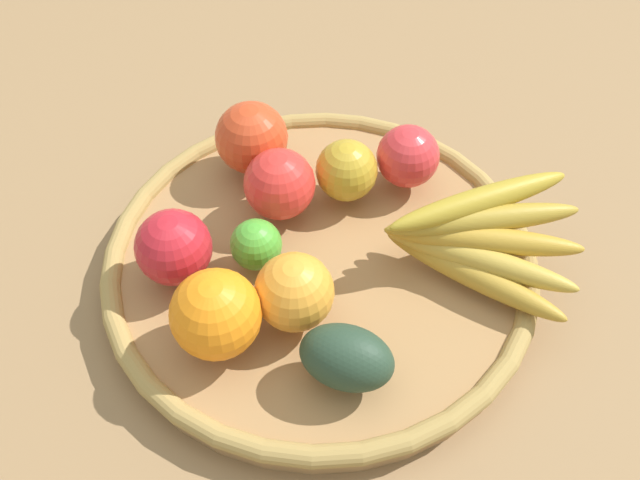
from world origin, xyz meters
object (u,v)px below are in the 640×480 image
object	(u,v)px
orange_0	(216,314)
apple_4	(347,170)
apple_3	(252,138)
banana_bunch	(480,239)
apple_1	(279,184)
avocado	(343,358)
apple_0	(173,245)
lime_0	(256,248)
apple_2	(408,156)
orange_1	(294,292)

from	to	relation	value
orange_0	apple_4	bearing A→B (deg)	47.97
orange_0	apple_3	world-z (taller)	orange_0
banana_bunch	apple_3	bearing A→B (deg)	139.07
orange_0	apple_3	xyz separation A→B (m)	(0.05, 0.22, -0.00)
banana_bunch	apple_1	bearing A→B (deg)	150.18
orange_0	banana_bunch	bearing A→B (deg)	10.71
apple_1	apple_3	distance (m)	0.07
banana_bunch	orange_0	xyz separation A→B (m)	(-0.25, -0.05, 0.00)
avocado	orange_0	bearing A→B (deg)	152.38
apple_0	avocado	bearing A→B (deg)	-46.05
lime_0	apple_1	bearing A→B (deg)	65.46
apple_4	avocado	size ratio (longest dim) A/B	0.78
apple_4	apple_0	distance (m)	0.20
banana_bunch	apple_2	xyz separation A→B (m)	(-0.04, 0.12, -0.00)
orange_1	apple_0	distance (m)	0.13
apple_1	avocado	size ratio (longest dim) A/B	0.88
apple_1	orange_0	distance (m)	0.17
apple_0	apple_1	bearing A→B (deg)	29.67
apple_0	orange_0	world-z (taller)	orange_0
apple_4	avocado	world-z (taller)	apple_4
apple_4	apple_0	size ratio (longest dim) A/B	0.88
lime_0	apple_0	distance (m)	0.08
avocado	apple_2	world-z (taller)	apple_2
apple_4	apple_1	bearing A→B (deg)	-170.17
orange_1	orange_0	distance (m)	0.07
lime_0	apple_0	bearing A→B (deg)	174.47
orange_0	orange_1	bearing A→B (deg)	12.28
apple_4	orange_0	distance (m)	0.22
apple_1	lime_0	bearing A→B (deg)	-114.54
orange_0	avocado	world-z (taller)	orange_0
banana_bunch	avocado	size ratio (longest dim) A/B	2.30
banana_bunch	orange_1	world-z (taller)	same
orange_1	apple_2	world-z (taller)	orange_1
banana_bunch	apple_4	distance (m)	0.16
lime_0	orange_0	bearing A→B (deg)	-118.22
apple_1	orange_0	world-z (taller)	orange_0
apple_1	lime_0	xyz separation A→B (m)	(-0.03, -0.07, -0.01)
banana_bunch	apple_1	xyz separation A→B (m)	(-0.18, 0.10, 0.00)
apple_1	orange_1	distance (m)	0.14
apple_1	apple_2	world-z (taller)	apple_1
banana_bunch	apple_2	distance (m)	0.13
orange_1	apple_3	bearing A→B (deg)	94.65
banana_bunch	apple_4	world-z (taller)	banana_bunch
apple_4	apple_3	xyz separation A→B (m)	(-0.09, 0.06, 0.01)
apple_1	apple_4	xyz separation A→B (m)	(0.07, 0.01, -0.00)
apple_1	avocado	bearing A→B (deg)	-82.19
apple_2	apple_1	bearing A→B (deg)	-171.21
apple_3	apple_1	bearing A→B (deg)	-73.58
avocado	apple_3	bearing A→B (deg)	100.07
apple_2	orange_0	bearing A→B (deg)	-141.27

